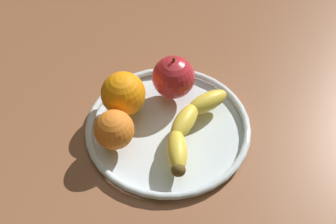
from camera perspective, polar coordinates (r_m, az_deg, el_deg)
ground_plane at (r=72.10cm, az=0.00°, el=-3.49°), size 122.15×122.15×4.00cm
fruit_bowl at (r=69.78cm, az=0.00°, el=-2.06°), size 28.26×28.26×1.80cm
banana at (r=66.85cm, az=3.07°, el=-1.90°), size 20.08×8.93×3.21cm
apple at (r=71.16cm, az=0.78°, el=4.91°), size 7.58×7.58×8.38cm
orange_back_right at (r=64.74cm, az=-7.56°, el=-2.47°), size 6.45×6.45×6.45cm
orange_front_left at (r=68.79cm, az=-6.29°, el=2.54°), size 7.60×7.60×7.60cm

